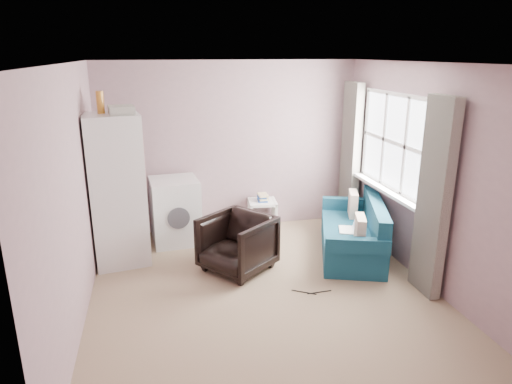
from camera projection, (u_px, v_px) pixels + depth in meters
room at (266, 185)px, 4.82m from camera, size 3.84×4.24×2.54m
armchair at (237, 241)px, 5.58m from camera, size 1.02×1.03×0.78m
fridge at (117, 189)px, 5.67m from camera, size 0.75×0.75×2.17m
washing_machine at (175, 209)px, 6.42m from camera, size 0.70×0.70×0.92m
side_table at (262, 213)px, 6.93m from camera, size 0.45×0.45×0.56m
sofa at (355, 234)px, 6.09m from camera, size 1.27×1.82×0.74m
window_dressing at (385, 173)px, 5.88m from camera, size 0.17×2.62×2.18m
floor_cables at (312, 292)px, 5.15m from camera, size 0.44×0.17×0.01m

